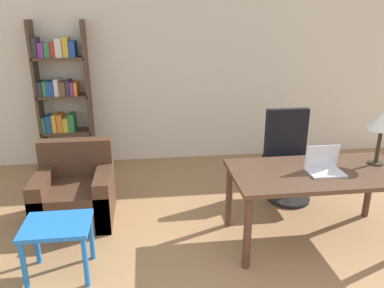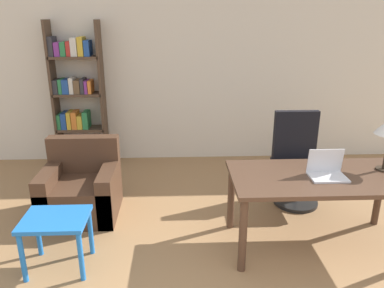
{
  "view_description": "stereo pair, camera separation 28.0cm",
  "coord_description": "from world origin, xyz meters",
  "px_view_note": "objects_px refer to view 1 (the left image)",
  "views": [
    {
      "loc": [
        -0.65,
        -0.96,
        2.11
      ],
      "look_at": [
        -0.24,
        2.28,
        0.98
      ],
      "focal_mm": 35.0,
      "sensor_mm": 36.0,
      "label": 1
    },
    {
      "loc": [
        -0.38,
        -0.98,
        2.11
      ],
      "look_at": [
        -0.24,
        2.28,
        0.98
      ],
      "focal_mm": 35.0,
      "sensor_mm": 36.0,
      "label": 2
    }
  ],
  "objects_px": {
    "table_lamp": "(383,122)",
    "side_table_blue": "(57,233)",
    "bookshelf": "(62,105)",
    "desk": "(319,180)",
    "laptop": "(324,167)",
    "office_chair": "(289,159)",
    "armchair": "(76,195)"
  },
  "relations": [
    {
      "from": "side_table_blue",
      "to": "armchair",
      "type": "bearing_deg",
      "value": 91.18
    },
    {
      "from": "office_chair",
      "to": "desk",
      "type": "bearing_deg",
      "value": -94.53
    },
    {
      "from": "side_table_blue",
      "to": "armchair",
      "type": "height_order",
      "value": "armchair"
    },
    {
      "from": "table_lamp",
      "to": "armchair",
      "type": "height_order",
      "value": "table_lamp"
    },
    {
      "from": "desk",
      "to": "laptop",
      "type": "xyz_separation_m",
      "value": [
        0.02,
        -0.03,
        0.15
      ]
    },
    {
      "from": "desk",
      "to": "side_table_blue",
      "type": "bearing_deg",
      "value": -174.32
    },
    {
      "from": "armchair",
      "to": "office_chair",
      "type": "bearing_deg",
      "value": 4.57
    },
    {
      "from": "armchair",
      "to": "bookshelf",
      "type": "relative_size",
      "value": 0.4
    },
    {
      "from": "side_table_blue",
      "to": "bookshelf",
      "type": "distance_m",
      "value": 2.57
    },
    {
      "from": "bookshelf",
      "to": "side_table_blue",
      "type": "bearing_deg",
      "value": -81.29
    },
    {
      "from": "laptop",
      "to": "bookshelf",
      "type": "bearing_deg",
      "value": 140.47
    },
    {
      "from": "office_chair",
      "to": "side_table_blue",
      "type": "relative_size",
      "value": 1.96
    },
    {
      "from": "side_table_blue",
      "to": "bookshelf",
      "type": "height_order",
      "value": "bookshelf"
    },
    {
      "from": "desk",
      "to": "side_table_blue",
      "type": "xyz_separation_m",
      "value": [
        -2.36,
        -0.23,
        -0.24
      ]
    },
    {
      "from": "table_lamp",
      "to": "side_table_blue",
      "type": "height_order",
      "value": "table_lamp"
    },
    {
      "from": "laptop",
      "to": "side_table_blue",
      "type": "height_order",
      "value": "laptop"
    },
    {
      "from": "desk",
      "to": "office_chair",
      "type": "bearing_deg",
      "value": 85.47
    },
    {
      "from": "office_chair",
      "to": "armchair",
      "type": "distance_m",
      "value": 2.47
    },
    {
      "from": "laptop",
      "to": "office_chair",
      "type": "distance_m",
      "value": 0.99
    },
    {
      "from": "table_lamp",
      "to": "side_table_blue",
      "type": "relative_size",
      "value": 0.96
    },
    {
      "from": "laptop",
      "to": "table_lamp",
      "type": "height_order",
      "value": "table_lamp"
    },
    {
      "from": "laptop",
      "to": "desk",
      "type": "bearing_deg",
      "value": 128.12
    },
    {
      "from": "desk",
      "to": "table_lamp",
      "type": "distance_m",
      "value": 0.81
    },
    {
      "from": "desk",
      "to": "table_lamp",
      "type": "bearing_deg",
      "value": 9.37
    },
    {
      "from": "table_lamp",
      "to": "bookshelf",
      "type": "bearing_deg",
      "value": 147.42
    },
    {
      "from": "desk",
      "to": "laptop",
      "type": "bearing_deg",
      "value": -51.88
    },
    {
      "from": "laptop",
      "to": "side_table_blue",
      "type": "distance_m",
      "value": 2.43
    },
    {
      "from": "desk",
      "to": "laptop",
      "type": "height_order",
      "value": "laptop"
    },
    {
      "from": "armchair",
      "to": "table_lamp",
      "type": "bearing_deg",
      "value": -11.69
    },
    {
      "from": "office_chair",
      "to": "armchair",
      "type": "height_order",
      "value": "office_chair"
    },
    {
      "from": "laptop",
      "to": "office_chair",
      "type": "height_order",
      "value": "office_chair"
    },
    {
      "from": "side_table_blue",
      "to": "table_lamp",
      "type": "bearing_deg",
      "value": 6.45
    }
  ]
}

